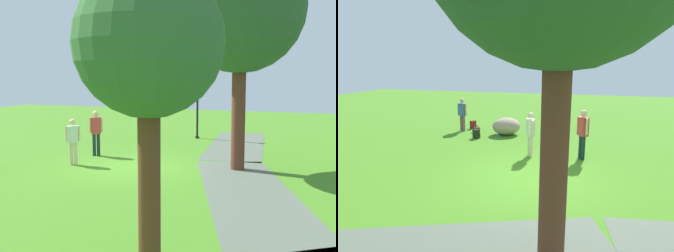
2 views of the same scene
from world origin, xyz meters
TOP-DOWN VIEW (x-y plane):
  - ground_plane at (0.00, 0.00)m, footprint 48.00×48.00m
  - lawn_boulder at (2.11, -4.95)m, footprint 1.64×1.52m
  - woman_with_handbag at (4.39, -5.11)m, footprint 0.50×0.33m
  - man_near_boulder at (-1.36, -2.24)m, footprint 0.40×0.44m
  - passerby_on_path at (0.42, -2.09)m, footprint 0.38×0.47m
  - handbag_on_grass at (3.63, -5.03)m, footprint 0.32×0.28m
  - backpack_by_boulder at (3.22, -3.96)m, footprint 0.34×0.35m
  - spare_backpack_on_lawn at (4.10, -5.78)m, footprint 0.33×0.33m
  - frisbee_on_grass at (2.40, -4.60)m, footprint 0.23×0.23m

SIDE VIEW (x-z plane):
  - ground_plane at x=0.00m, z-range 0.00..0.00m
  - frisbee_on_grass at x=2.40m, z-range 0.00..0.02m
  - handbag_on_grass at x=3.63m, z-range -0.01..0.29m
  - backpack_by_boulder at x=3.22m, z-range -0.01..0.39m
  - spare_backpack_on_lawn at x=4.10m, z-range -0.01..0.39m
  - lawn_boulder at x=2.11m, z-range 0.00..0.80m
  - passerby_on_path at x=0.42m, z-range 0.12..1.72m
  - woman_with_handbag at x=4.39m, z-range 0.12..1.73m
  - man_near_boulder at x=-1.36m, z-range 0.14..1.89m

